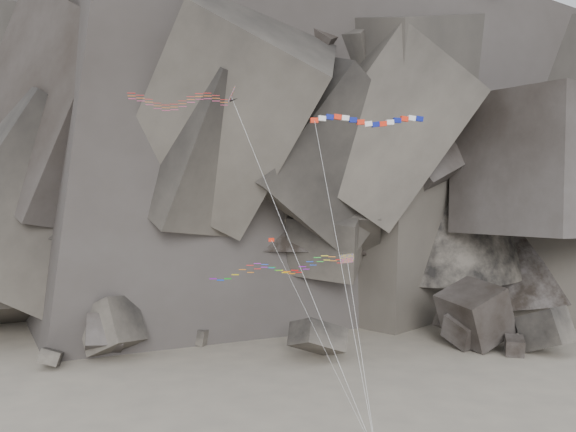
{
  "coord_description": "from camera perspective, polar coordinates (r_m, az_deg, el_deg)",
  "views": [
    {
      "loc": [
        -7.92,
        -56.69,
        23.6
      ],
      "look_at": [
        -2.42,
        6.0,
        20.81
      ],
      "focal_mm": 40.0,
      "sensor_mm": 36.0,
      "label": 1
    }
  ],
  "objects": [
    {
      "name": "parafoil_kite",
      "position": [
        58.55,
        -1.24,
        -4.61
      ],
      "size": [
        14.18,
        8.12,
        15.93
      ],
      "rotation": [
        0.0,
        0.0,
        -0.07
      ],
      "color": "#D9BD0C",
      "rests_on": "ground"
    },
    {
      "name": "pennant_kite",
      "position": [
        59.2,
        0.36,
        -5.99
      ],
      "size": [
        8.22,
        10.43,
        17.13
      ],
      "rotation": [
        0.0,
        0.0,
        0.18
      ],
      "color": "red",
      "rests_on": "ground"
    },
    {
      "name": "banner_kite",
      "position": [
        63.07,
        7.06,
        8.31
      ],
      "size": [
        11.21,
        11.85,
        28.99
      ],
      "rotation": [
        0.0,
        0.0,
        0.06
      ],
      "color": "red",
      "rests_on": "ground"
    },
    {
      "name": "delta_kite",
      "position": [
        59.81,
        -9.98,
        10.14
      ],
      "size": [
        21.37,
        10.27,
        31.36
      ],
      "rotation": [
        0.0,
        0.0,
        -0.09
      ],
      "color": "red",
      "rests_on": "ground"
    },
    {
      "name": "boulder_field",
      "position": [
        93.98,
        5.31,
        -10.26
      ],
      "size": [
        73.38,
        17.67,
        10.35
      ],
      "color": "#47423F",
      "rests_on": "ground"
    },
    {
      "name": "headland",
      "position": [
        128.27,
        -1.45,
        10.79
      ],
      "size": [
        110.0,
        70.0,
        84.0
      ],
      "primitive_type": null,
      "color": "#595249",
      "rests_on": "ground"
    }
  ]
}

